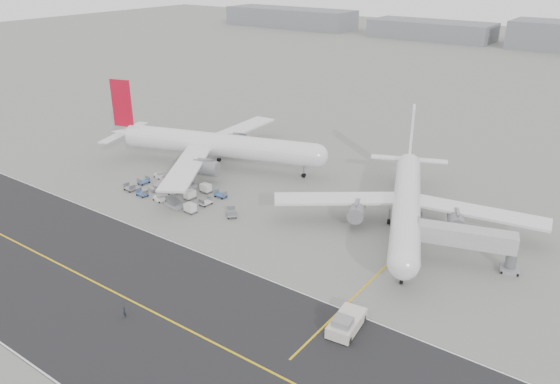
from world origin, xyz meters
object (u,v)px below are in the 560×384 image
Objects in this scene: pushback_tug at (346,323)px; jet_bridge at (464,239)px; ground_crew_a at (124,312)px; airliner_b at (407,202)px; airliner_a at (213,144)px.

jet_bridge is (6.66, 25.31, 3.48)m from pushback_tug.
jet_bridge is at bearing 75.93° from ground_crew_a.
airliner_b is 2.68× the size of jet_bridge.
jet_bridge is 52.04m from ground_crew_a.
airliner_a is 48.62m from airliner_b.
jet_bridge is at bearing -51.65° from airliner_b.
pushback_tug is (6.05, -32.42, -3.82)m from airliner_b.
pushback_tug is at bearing -121.57° from jet_bridge.
pushback_tug is 0.52× the size of jet_bridge.
jet_bridge is 10.24× the size of ground_crew_a.
airliner_a reaches higher than pushback_tug.
pushback_tug is at bearing -101.86° from airliner_b.
ground_crew_a is (-19.65, -47.70, -4.03)m from airliner_b.
airliner_a is at bearing 144.34° from ground_crew_a.
ground_crew_a is (-32.36, -40.59, -3.68)m from jet_bridge.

